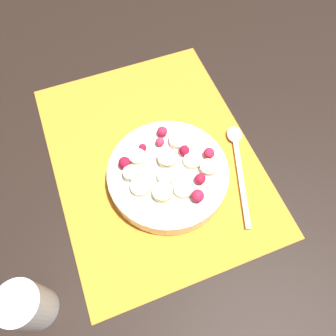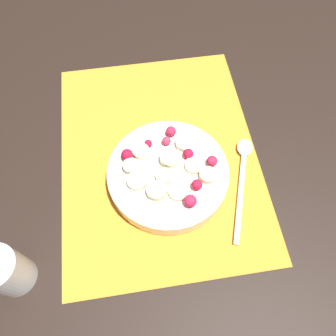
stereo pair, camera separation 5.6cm
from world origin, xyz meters
The scene contains 5 objects.
ground_plane centered at (0.00, 0.00, 0.00)m, with size 3.00×3.00×0.00m, color black.
placemat centered at (0.00, 0.00, 0.00)m, with size 0.48×0.36×0.01m.
fruit_bowl centered at (0.05, 0.01, 0.03)m, with size 0.21×0.21×0.05m.
spoon centered at (0.05, 0.15, 0.01)m, with size 0.20×0.09×0.01m.
drinking_glass centered at (0.19, -0.25, 0.04)m, with size 0.06×0.06×0.09m.
Camera 1 is at (0.30, -0.08, 0.54)m, focal length 35.00 mm.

